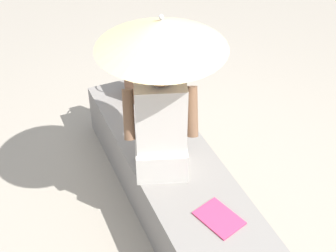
# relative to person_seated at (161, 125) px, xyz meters

# --- Properties ---
(ground_plane) EXTENTS (14.00, 14.00, 0.00)m
(ground_plane) POSITION_rel_person_seated_xyz_m (0.04, -0.12, -0.82)
(ground_plane) COLOR #9E9384
(stone_bench) EXTENTS (2.26, 0.60, 0.43)m
(stone_bench) POSITION_rel_person_seated_xyz_m (0.04, -0.12, -0.60)
(stone_bench) COLOR gray
(stone_bench) RESTS_ON ground
(person_seated) EXTENTS (0.38, 0.51, 0.90)m
(person_seated) POSITION_rel_person_seated_xyz_m (0.00, 0.00, 0.00)
(person_seated) COLOR beige
(person_seated) RESTS_ON stone_bench
(parasol) EXTENTS (0.79, 0.79, 1.12)m
(parasol) POSITION_rel_person_seated_xyz_m (0.07, -0.04, 0.61)
(parasol) COLOR #B7B7BC
(parasol) RESTS_ON stone_bench
(handbag_black) EXTENTS (0.25, 0.18, 0.35)m
(handbag_black) POSITION_rel_person_seated_xyz_m (0.90, -0.15, -0.21)
(handbag_black) COLOR brown
(handbag_black) RESTS_ON stone_bench
(magazine) EXTENTS (0.33, 0.27, 0.01)m
(magazine) POSITION_rel_person_seated_xyz_m (-0.55, -0.16, -0.38)
(magazine) COLOR #D83866
(magazine) RESTS_ON stone_bench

